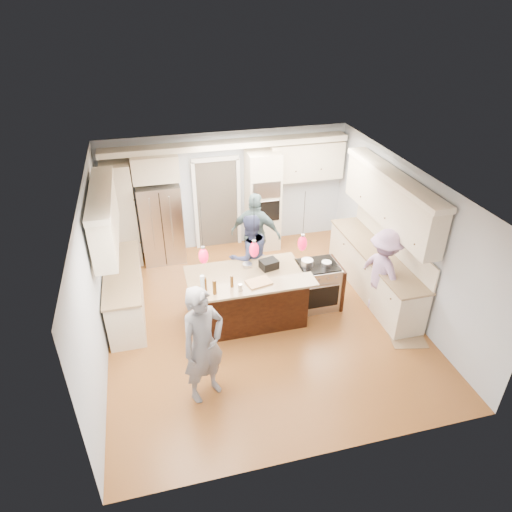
{
  "coord_description": "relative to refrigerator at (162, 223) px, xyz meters",
  "views": [
    {
      "loc": [
        -1.75,
        -6.52,
        5.38
      ],
      "look_at": [
        0.0,
        0.35,
        1.15
      ],
      "focal_mm": 32.0,
      "sensor_mm": 36.0,
      "label": 1
    }
  ],
  "objects": [
    {
      "name": "ground_plane",
      "position": [
        1.55,
        -2.64,
        -0.9
      ],
      "size": [
        6.0,
        6.0,
        0.0
      ],
      "primitive_type": "plane",
      "color": "#A1612C",
      "rests_on": "ground"
    },
    {
      "name": "room_shell",
      "position": [
        1.55,
        -2.64,
        0.92
      ],
      "size": [
        5.54,
        6.04,
        2.72
      ],
      "color": "#B2BCC6",
      "rests_on": "ground"
    },
    {
      "name": "refrigerator",
      "position": [
        0.0,
        0.0,
        0.0
      ],
      "size": [
        0.9,
        0.7,
        1.8
      ],
      "primitive_type": "cube",
      "color": "#B7B7BC",
      "rests_on": "ground"
    },
    {
      "name": "oven_column",
      "position": [
        2.3,
        0.03,
        0.25
      ],
      "size": [
        0.72,
        0.69,
        2.3
      ],
      "color": "beige",
      "rests_on": "ground"
    },
    {
      "name": "back_upper_cabinets",
      "position": [
        0.8,
        0.12,
        0.77
      ],
      "size": [
        5.3,
        0.61,
        2.54
      ],
      "color": "beige",
      "rests_on": "ground"
    },
    {
      "name": "right_counter_run",
      "position": [
        3.99,
        -2.34,
        0.16
      ],
      "size": [
        0.64,
        3.1,
        2.51
      ],
      "color": "beige",
      "rests_on": "ground"
    },
    {
      "name": "left_cabinets",
      "position": [
        -0.89,
        -1.84,
        0.16
      ],
      "size": [
        0.64,
        2.3,
        2.51
      ],
      "color": "beige",
      "rests_on": "ground"
    },
    {
      "name": "kitchen_island",
      "position": [
        1.3,
        -2.57,
        -0.41
      ],
      "size": [
        2.1,
        1.46,
        1.12
      ],
      "color": "black",
      "rests_on": "ground"
    },
    {
      "name": "island_range",
      "position": [
        2.71,
        -2.49,
        -0.44
      ],
      "size": [
        0.82,
        0.71,
        0.92
      ],
      "color": "#B7B7BC",
      "rests_on": "ground"
    },
    {
      "name": "pendant_lights",
      "position": [
        1.3,
        -3.15,
        0.9
      ],
      "size": [
        1.75,
        0.15,
        1.03
      ],
      "color": "black",
      "rests_on": "ground"
    },
    {
      "name": "person_bar_end",
      "position": [
        0.29,
        -4.2,
        0.06
      ],
      "size": [
        0.83,
        0.73,
        1.91
      ],
      "primitive_type": "imported",
      "rotation": [
        0.0,
        0.0,
        0.47
      ],
      "color": "slate",
      "rests_on": "ground"
    },
    {
      "name": "person_far_left",
      "position": [
        1.55,
        -1.79,
        -0.04
      ],
      "size": [
        0.97,
        0.84,
        1.72
      ],
      "primitive_type": "imported",
      "rotation": [
        0.0,
        0.0,
        3.4
      ],
      "color": "navy",
      "rests_on": "ground"
    },
    {
      "name": "person_far_right",
      "position": [
        1.86,
        -1.04,
        0.0
      ],
      "size": [
        1.14,
        0.89,
        1.81
      ],
      "primitive_type": "imported",
      "rotation": [
        0.0,
        0.0,
        2.64
      ],
      "color": "slate",
      "rests_on": "ground"
    },
    {
      "name": "person_range_side",
      "position": [
        3.8,
        -2.94,
        -0.05
      ],
      "size": [
        0.88,
        1.22,
        1.7
      ],
      "primitive_type": "imported",
      "rotation": [
        0.0,
        0.0,
        1.82
      ],
      "color": "#AB88B7",
      "rests_on": "ground"
    },
    {
      "name": "floor_rug",
      "position": [
        3.95,
        -3.67,
        -0.89
      ],
      "size": [
        0.78,
        0.99,
        0.01
      ],
      "primitive_type": "cube",
      "rotation": [
        0.0,
        0.0,
        -0.21
      ],
      "color": "#8E6F4D",
      "rests_on": "ground"
    },
    {
      "name": "water_bottle",
      "position": [
        0.46,
        -3.12,
        0.37
      ],
      "size": [
        0.08,
        0.08,
        0.3
      ],
      "primitive_type": "cylinder",
      "rotation": [
        0.0,
        0.0,
        -0.09
      ],
      "color": "silver",
      "rests_on": "kitchen_island"
    },
    {
      "name": "beer_bottle_a",
      "position": [
        0.5,
        -3.11,
        0.34
      ],
      "size": [
        0.07,
        0.07,
        0.24
      ],
      "primitive_type": "cylinder",
      "rotation": [
        0.0,
        0.0,
        -0.18
      ],
      "color": "#4A2C0D",
      "rests_on": "kitchen_island"
    },
    {
      "name": "beer_bottle_b",
      "position": [
        0.63,
        -3.23,
        0.35
      ],
      "size": [
        0.07,
        0.07,
        0.26
      ],
      "primitive_type": "cylinder",
      "rotation": [
        0.0,
        0.0,
        -0.12
      ],
      "color": "#4A2C0D",
      "rests_on": "kitchen_island"
    },
    {
      "name": "beer_bottle_c",
      "position": [
        0.94,
        -3.1,
        0.33
      ],
      "size": [
        0.06,
        0.06,
        0.22
      ],
      "primitive_type": "cylinder",
      "rotation": [
        0.0,
        0.0,
        0.18
      ],
      "color": "#4A2C0D",
      "rests_on": "kitchen_island"
    },
    {
      "name": "drink_can",
      "position": [
        1.05,
        -3.25,
        0.28
      ],
      "size": [
        0.07,
        0.07,
        0.13
      ],
      "primitive_type": "cylinder",
      "rotation": [
        0.0,
        0.0,
        0.05
      ],
      "color": "#B7B7BC",
      "rests_on": "kitchen_island"
    },
    {
      "name": "cutting_board",
      "position": [
        1.39,
        -3.11,
        0.24
      ],
      "size": [
        0.45,
        0.36,
        0.03
      ],
      "primitive_type": "cube",
      "rotation": [
        0.0,
        0.0,
        0.22
      ],
      "color": "tan",
      "rests_on": "kitchen_island"
    },
    {
      "name": "pot_large",
      "position": [
        2.47,
        -2.49,
        0.08
      ],
      "size": [
        0.22,
        0.22,
        0.13
      ],
      "primitive_type": "cylinder",
      "color": "#B7B7BC",
      "rests_on": "island_range"
    },
    {
      "name": "pot_small",
      "position": [
        2.81,
        -2.59,
        0.07
      ],
      "size": [
        0.18,
        0.18,
        0.09
      ],
      "primitive_type": "cylinder",
      "color": "#B7B7BC",
      "rests_on": "island_range"
    }
  ]
}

